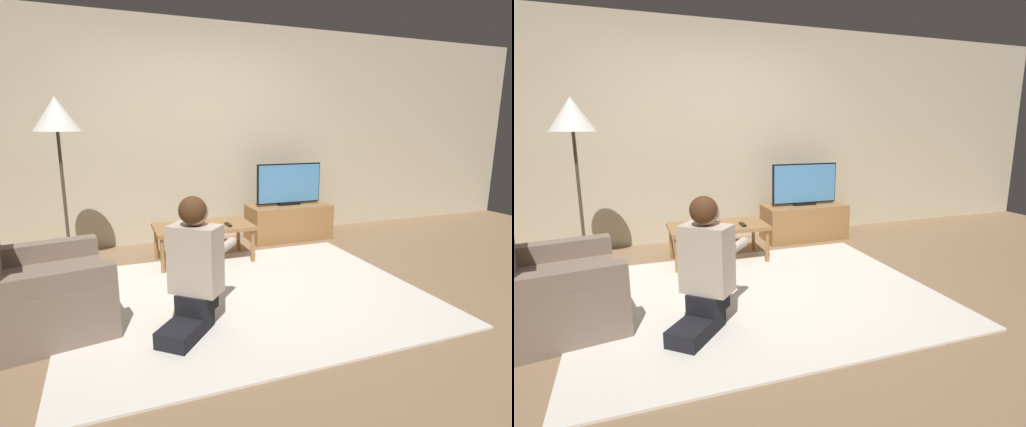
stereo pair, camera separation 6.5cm
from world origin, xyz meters
TOP-DOWN VIEW (x-y plane):
  - ground_plane at (0.00, 0.00)m, footprint 10.00×10.00m
  - wall_back at (0.00, 1.93)m, footprint 10.00×0.06m
  - rug at (0.00, 0.00)m, footprint 2.85×2.24m
  - tv_stand at (1.08, 1.51)m, footprint 1.02×0.47m
  - tv at (1.08, 1.51)m, footprint 0.84×0.08m
  - coffee_table at (-0.12, 1.01)m, footprint 1.00×0.56m
  - floor_lamp at (-1.41, 1.14)m, footprint 0.41×0.41m
  - armchair at (-1.52, -0.00)m, footprint 0.95×1.00m
  - person_kneeling at (-0.51, -0.38)m, footprint 0.69×0.76m
  - table_lamp at (-0.19, 1.03)m, footprint 0.18×0.18m
  - remote at (0.11, 0.90)m, footprint 0.04×0.15m

SIDE VIEW (x-z plane):
  - ground_plane at x=0.00m, z-range 0.00..0.00m
  - rug at x=0.00m, z-range 0.00..0.02m
  - tv_stand at x=1.08m, z-range 0.00..0.43m
  - armchair at x=-1.52m, z-range -0.14..0.67m
  - coffee_table at x=-0.12m, z-range 0.16..0.55m
  - remote at x=0.11m, z-range 0.39..0.41m
  - person_kneeling at x=-0.51m, z-range 0.01..0.93m
  - table_lamp at x=-0.19m, z-range 0.41..0.58m
  - tv at x=1.08m, z-range 0.44..0.95m
  - wall_back at x=0.00m, z-range 0.00..2.60m
  - floor_lamp at x=-1.41m, z-range 0.59..2.24m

